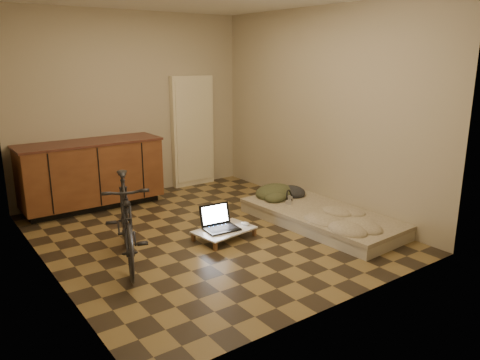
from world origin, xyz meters
TOP-DOWN VIEW (x-y plane):
  - room_shell at (0.00, 0.00)m, footprint 3.50×4.00m
  - cabinets at (-0.75, 1.70)m, footprint 1.84×0.62m
  - appliance_panel at (0.95, 1.94)m, footprint 0.70×0.10m
  - bicycle at (-1.06, -0.21)m, footprint 0.91×1.56m
  - futon at (1.30, -0.57)m, footprint 1.07×2.07m
  - clothing_pile at (1.27, 0.21)m, footprint 0.61×0.52m
  - headphones at (1.18, -0.08)m, footprint 0.30×0.29m
  - lap_desk at (0.06, -0.25)m, footprint 0.71×0.52m
  - laptop at (0.04, -0.19)m, footprint 0.40×0.36m
  - mouse at (0.33, -0.28)m, footprint 0.10×0.13m

SIDE VIEW (x-z plane):
  - futon at x=1.30m, z-range 0.00..0.17m
  - lap_desk at x=0.06m, z-range 0.04..0.15m
  - mouse at x=0.33m, z-range 0.11..0.15m
  - laptop at x=0.04m, z-range 0.03..0.29m
  - headphones at x=1.18m, z-range 0.17..0.32m
  - clothing_pile at x=1.27m, z-range 0.17..0.41m
  - cabinets at x=-0.75m, z-range 0.01..0.92m
  - bicycle at x=-1.06m, z-range 0.00..0.97m
  - appliance_panel at x=0.95m, z-range 0.00..1.70m
  - room_shell at x=0.00m, z-range 0.00..2.60m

